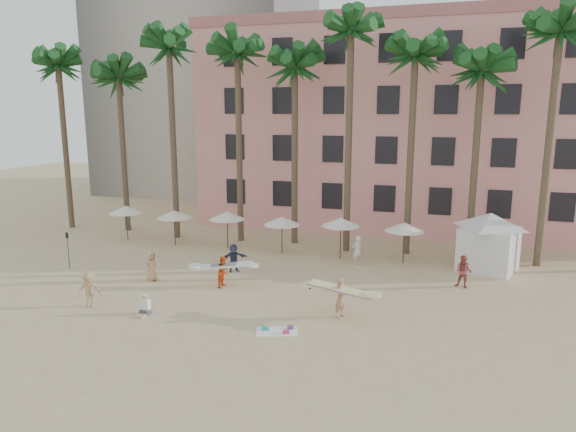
# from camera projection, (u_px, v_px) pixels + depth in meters

# --- Properties ---
(ground) EXTENTS (120.00, 120.00, 0.00)m
(ground) POSITION_uv_depth(u_px,v_px,m) (218.00, 329.00, 22.60)
(ground) COLOR #D1B789
(ground) RESTS_ON ground
(pink_hotel) EXTENTS (35.00, 14.00, 16.00)m
(pink_hotel) POSITION_uv_depth(u_px,v_px,m) (420.00, 128.00, 43.35)
(pink_hotel) COLOR pink
(pink_hotel) RESTS_ON ground
(palm_row) EXTENTS (44.40, 5.40, 16.30)m
(palm_row) POSITION_uv_depth(u_px,v_px,m) (315.00, 56.00, 33.90)
(palm_row) COLOR brown
(palm_row) RESTS_ON ground
(umbrella_row) EXTENTS (22.50, 2.70, 2.73)m
(umbrella_row) POSITION_uv_depth(u_px,v_px,m) (254.00, 218.00, 34.70)
(umbrella_row) COLOR #332B23
(umbrella_row) RESTS_ON ground
(cabana) EXTENTS (5.73, 5.73, 3.50)m
(cabana) POSITION_uv_depth(u_px,v_px,m) (489.00, 236.00, 30.68)
(cabana) COLOR silver
(cabana) RESTS_ON ground
(beach_towel) EXTENTS (2.03, 1.53, 0.14)m
(beach_towel) POSITION_uv_depth(u_px,v_px,m) (278.00, 331.00, 22.36)
(beach_towel) COLOR white
(beach_towel) RESTS_ON ground
(carrier_yellow) EXTENTS (3.18, 1.24, 1.95)m
(carrier_yellow) POSITION_uv_depth(u_px,v_px,m) (341.00, 295.00, 23.70)
(carrier_yellow) COLOR tan
(carrier_yellow) RESTS_ON ground
(carrier_white) EXTENTS (3.18, 1.72, 1.70)m
(carrier_white) POSITION_uv_depth(u_px,v_px,m) (224.00, 270.00, 27.90)
(carrier_white) COLOR #E44918
(carrier_white) RESTS_ON ground
(beachgoers) EXTENTS (18.75, 11.67, 1.86)m
(beachgoers) POSITION_uv_depth(u_px,v_px,m) (253.00, 269.00, 28.38)
(beachgoers) COLOR silver
(beachgoers) RESTS_ON ground
(paddle) EXTENTS (0.18, 0.04, 2.23)m
(paddle) POSITION_uv_depth(u_px,v_px,m) (68.00, 246.00, 31.14)
(paddle) COLOR black
(paddle) RESTS_ON ground
(seated_man) EXTENTS (0.43, 0.75, 0.97)m
(seated_man) POSITION_uv_depth(u_px,v_px,m) (145.00, 308.00, 24.17)
(seated_man) COLOR #3F3F4C
(seated_man) RESTS_ON ground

